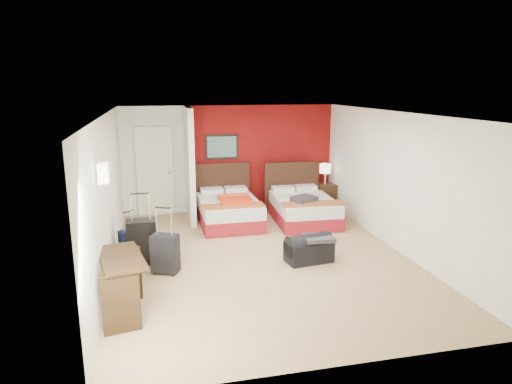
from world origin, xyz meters
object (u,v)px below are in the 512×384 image
object	(u,v)px
bed_left	(229,212)
red_suitcase_open	(234,198)
suitcase_black	(143,243)
bed_right	(304,210)
nightstand	(324,197)
desk	(123,286)
suitcase_charcoal	(165,255)
suitcase_navy	(130,244)
table_lamp	(325,174)
duffel_bag	(309,250)

from	to	relation	value
bed_left	red_suitcase_open	size ratio (longest dim) A/B	2.05
red_suitcase_open	suitcase_black	world-z (taller)	suitcase_black
bed_right	bed_left	bearing A→B (deg)	176.12
nightstand	desk	world-z (taller)	desk
bed_right	suitcase_charcoal	distance (m)	3.78
bed_right	suitcase_black	bearing A→B (deg)	-150.07
red_suitcase_open	suitcase_navy	bearing A→B (deg)	-143.07
table_lamp	nightstand	bearing A→B (deg)	0.00
nightstand	suitcase_black	bearing A→B (deg)	-153.95
nightstand	suitcase_navy	xyz separation A→B (m)	(-4.47, -2.25, -0.07)
red_suitcase_open	nightstand	world-z (taller)	red_suitcase_open
suitcase_black	suitcase_charcoal	size ratio (longest dim) A/B	1.21
nightstand	suitcase_navy	size ratio (longest dim) A/B	1.31
table_lamp	desk	bearing A→B (deg)	-135.60
table_lamp	duffel_bag	xyz separation A→B (m)	(-1.49, -3.12, -0.67)
nightstand	bed_right	bearing A→B (deg)	-138.61
suitcase_charcoal	suitcase_navy	bearing A→B (deg)	149.08
nightstand	suitcase_black	xyz separation A→B (m)	(-4.25, -2.62, 0.06)
bed_left	suitcase_charcoal	xyz separation A→B (m)	(-1.43, -2.40, 0.04)
suitcase_charcoal	duffel_bag	bearing A→B (deg)	23.02
bed_right	table_lamp	xyz separation A→B (m)	(0.82, 0.88, 0.60)
table_lamp	duffel_bag	distance (m)	3.53
bed_left	duffel_bag	bearing A→B (deg)	-68.93
bed_left	duffel_bag	distance (m)	2.63
desk	bed_right	bearing A→B (deg)	32.09
nightstand	table_lamp	xyz separation A→B (m)	(0.00, 0.00, 0.56)
table_lamp	suitcase_black	world-z (taller)	table_lamp
suitcase_black	suitcase_charcoal	world-z (taller)	suitcase_black
bed_right	duffel_bag	size ratio (longest dim) A/B	2.29
nightstand	desk	xyz separation A→B (m)	(-4.47, -4.38, 0.11)
bed_left	desk	xyz separation A→B (m)	(-2.01, -3.70, 0.15)
red_suitcase_open	suitcase_navy	size ratio (longest dim) A/B	1.83
desk	table_lamp	bearing A→B (deg)	32.70
red_suitcase_open	nightstand	bearing A→B (deg)	20.41
bed_right	suitcase_navy	xyz separation A→B (m)	(-3.65, -1.37, -0.03)
nightstand	suitcase_charcoal	size ratio (longest dim) A/B	1.02
suitcase_black	desk	bearing A→B (deg)	-97.41
duffel_bag	desk	distance (m)	3.24
table_lamp	suitcase_navy	size ratio (longest dim) A/B	1.02
bed_left	suitcase_navy	distance (m)	2.55
bed_left	table_lamp	xyz separation A→B (m)	(2.46, 0.68, 0.60)
suitcase_black	suitcase_navy	xyz separation A→B (m)	(-0.22, 0.37, -0.13)
table_lamp	desk	size ratio (longest dim) A/B	0.49
bed_left	desk	size ratio (longest dim) A/B	1.78
bed_left	bed_right	distance (m)	1.65
bed_right	suitcase_navy	size ratio (longest dim) A/B	3.74
suitcase_charcoal	bed_right	bearing A→B (deg)	59.70
suitcase_charcoal	suitcase_navy	size ratio (longest dim) A/B	1.28
desk	bed_left	bearing A→B (deg)	49.78
bed_left	red_suitcase_open	xyz separation A→B (m)	(0.10, -0.10, 0.32)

